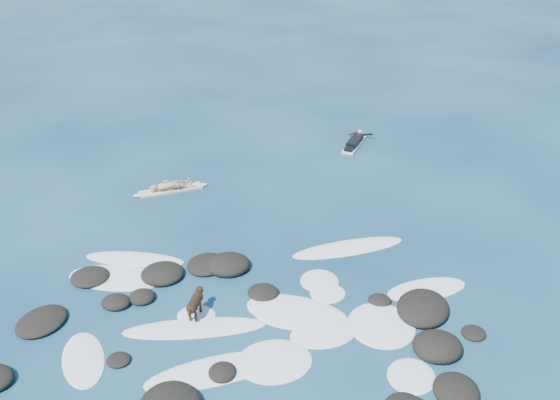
{
  "coord_description": "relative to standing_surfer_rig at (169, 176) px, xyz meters",
  "views": [
    {
      "loc": [
        2.16,
        -15.33,
        11.14
      ],
      "look_at": [
        1.22,
        4.0,
        0.9
      ],
      "focal_mm": 40.0,
      "sensor_mm": 36.0,
      "label": 1
    }
  ],
  "objects": [
    {
      "name": "ground",
      "position": [
        3.19,
        -6.25,
        -0.67
      ],
      "size": [
        160.0,
        160.0,
        0.0
      ],
      "primitive_type": "plane",
      "color": "#0A2642",
      "rests_on": "ground"
    },
    {
      "name": "paddling_surfer_rig",
      "position": [
        7.5,
        5.03,
        -0.51
      ],
      "size": [
        1.52,
        2.59,
        0.46
      ],
      "rotation": [
        0.0,
        0.0,
        1.23
      ],
      "color": "white",
      "rests_on": "ground"
    },
    {
      "name": "standing_surfer_rig",
      "position": [
        0.0,
        0.0,
        0.0
      ],
      "size": [
        2.83,
        1.45,
        1.69
      ],
      "rotation": [
        0.0,
        0.0,
        0.41
      ],
      "color": "beige",
      "rests_on": "ground"
    },
    {
      "name": "dog",
      "position": [
        2.31,
        -7.69,
        -0.15
      ],
      "size": [
        0.42,
        1.22,
        0.77
      ],
      "rotation": [
        0.0,
        0.0,
        1.42
      ],
      "color": "black",
      "rests_on": "ground"
    },
    {
      "name": "breaking_foam",
      "position": [
        4.23,
        -7.39,
        -0.66
      ],
      "size": [
        12.47,
        8.22,
        0.12
      ],
      "color": "white",
      "rests_on": "ground"
    },
    {
      "name": "reef_rocks",
      "position": [
        3.9,
        -8.1,
        -0.56
      ],
      "size": [
        13.44,
        7.88,
        0.59
      ],
      "color": "black",
      "rests_on": "ground"
    }
  ]
}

